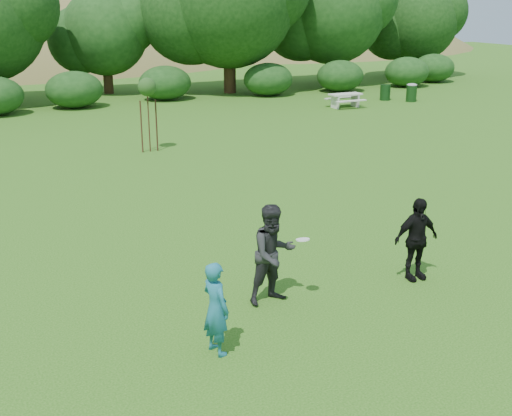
{
  "coord_description": "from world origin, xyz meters",
  "views": [
    {
      "loc": [
        -5.99,
        -9.66,
        5.69
      ],
      "look_at": [
        0.0,
        3.0,
        1.1
      ],
      "focal_mm": 45.0,
      "sensor_mm": 36.0,
      "label": 1
    }
  ],
  "objects": [
    {
      "name": "ground",
      "position": [
        0.0,
        0.0,
        0.0
      ],
      "size": [
        120.0,
        120.0,
        0.0
      ],
      "primitive_type": "plane",
      "color": "#19470C",
      "rests_on": "ground"
    },
    {
      "name": "player_grey",
      "position": [
        -0.79,
        0.56,
        1.0
      ],
      "size": [
        1.05,
        0.86,
        1.99
      ],
      "primitive_type": "imported",
      "rotation": [
        0.0,
        0.0,
        0.11
      ],
      "color": "black",
      "rests_on": "ground"
    },
    {
      "name": "sapling",
      "position": [
        0.74,
        14.22,
        2.42
      ],
      "size": [
        0.7,
        0.7,
        2.85
      ],
      "color": "#3E2318",
      "rests_on": "ground"
    },
    {
      "name": "trash_can_lidded",
      "position": [
        18.05,
        20.14,
        0.54
      ],
      "size": [
        0.6,
        0.6,
        1.05
      ],
      "color": "#143513",
      "rests_on": "ground"
    },
    {
      "name": "trash_can_near",
      "position": [
        17.0,
        21.23,
        0.45
      ],
      "size": [
        0.6,
        0.6,
        0.9
      ],
      "primitive_type": "cylinder",
      "color": "#123313",
      "rests_on": "ground"
    },
    {
      "name": "picnic_table",
      "position": [
        13.42,
        19.96,
        0.52
      ],
      "size": [
        1.8,
        1.48,
        0.76
      ],
      "color": "#B6B6A8",
      "rests_on": "ground"
    },
    {
      "name": "player_teal",
      "position": [
        -2.51,
        -0.75,
        0.82
      ],
      "size": [
        0.52,
        0.67,
        1.63
      ],
      "primitive_type": "imported",
      "rotation": [
        0.0,
        0.0,
        1.81
      ],
      "color": "#1B637B",
      "rests_on": "ground"
    },
    {
      "name": "tree_row",
      "position": [
        3.23,
        28.68,
        4.87
      ],
      "size": [
        53.92,
        10.38,
        9.62
      ],
      "color": "#3A2616",
      "rests_on": "ground"
    },
    {
      "name": "frisbee",
      "position": [
        -0.29,
        0.29,
        1.31
      ],
      "size": [
        0.27,
        0.27,
        0.07
      ],
      "color": "white",
      "rests_on": "ground"
    },
    {
      "name": "player_black",
      "position": [
        2.41,
        0.24,
        0.89
      ],
      "size": [
        1.06,
        0.46,
        1.79
      ],
      "primitive_type": "imported",
      "rotation": [
        0.0,
        0.0,
        -0.03
      ],
      "color": "black",
      "rests_on": "ground"
    },
    {
      "name": "hillside",
      "position": [
        -0.56,
        68.45,
        -11.97
      ],
      "size": [
        150.0,
        72.0,
        52.0
      ],
      "color": "olive",
      "rests_on": "ground"
    }
  ]
}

